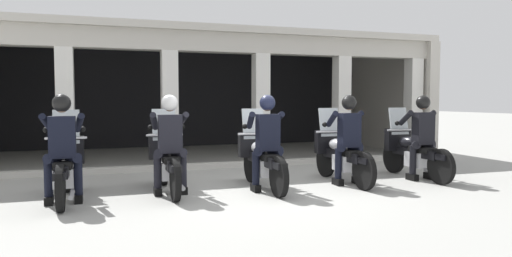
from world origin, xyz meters
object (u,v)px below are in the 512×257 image
at_px(motorcycle_far_left, 65,167).
at_px(police_officer_center, 267,134).
at_px(motorcycle_far_right, 412,152).
at_px(police_officer_far_left, 63,139).
at_px(motorcycle_center, 262,159).
at_px(motorcycle_right, 340,155).
at_px(police_officer_right, 348,132).
at_px(police_officer_far_right, 422,130).
at_px(police_officer_left, 170,136).
at_px(motorcycle_left, 168,161).

xyz_separation_m(motorcycle_far_left, police_officer_center, (3.11, -0.34, 0.44)).
bearing_deg(motorcycle_far_right, police_officer_far_left, -174.42).
bearing_deg(motorcycle_center, motorcycle_right, 11.92).
bearing_deg(police_officer_right, police_officer_far_right, 8.84).
xyz_separation_m(police_officer_left, motorcycle_right, (3.11, 0.16, -0.44)).
distance_m(motorcycle_far_left, police_officer_right, 4.69).
distance_m(motorcycle_center, police_officer_center, 0.52).
distance_m(police_officer_far_left, motorcycle_center, 3.15).
xyz_separation_m(police_officer_left, motorcycle_far_right, (4.67, 0.15, -0.44)).
xyz_separation_m(motorcycle_left, police_officer_left, (-0.00, -0.28, 0.44)).
relative_size(motorcycle_far_left, police_officer_right, 1.29).
height_order(police_officer_left, motorcycle_right, police_officer_left).
xyz_separation_m(motorcycle_center, motorcycle_right, (1.56, 0.09, 0.00)).
height_order(motorcycle_far_left, police_officer_right, police_officer_right).
relative_size(police_officer_center, motorcycle_right, 0.78).
bearing_deg(motorcycle_far_left, motorcycle_left, 7.83).
xyz_separation_m(motorcycle_left, police_officer_right, (3.11, -0.41, 0.44)).
height_order(motorcycle_right, motorcycle_far_right, same).
distance_m(motorcycle_far_right, police_officer_far_right, 0.52).
height_order(motorcycle_far_left, police_officer_far_left, police_officer_far_left).
bearing_deg(police_officer_far_right, motorcycle_right, 172.23).
relative_size(police_officer_right, motorcycle_far_right, 0.78).
bearing_deg(motorcycle_right, motorcycle_left, -173.35).
distance_m(police_officer_far_left, police_officer_left, 1.56).
bearing_deg(motorcycle_left, police_officer_center, -12.88).
bearing_deg(motorcycle_right, police_officer_left, -168.14).
bearing_deg(motorcycle_center, police_officer_far_right, 5.00).
xyz_separation_m(motorcycle_right, motorcycle_far_right, (1.56, -0.00, 0.00)).
relative_size(motorcycle_far_left, police_officer_center, 1.29).
bearing_deg(motorcycle_far_left, motorcycle_center, 0.93).
height_order(police_officer_right, police_officer_far_right, same).
bearing_deg(police_officer_far_right, police_officer_center, -175.73).
relative_size(motorcycle_left, police_officer_far_right, 1.29).
xyz_separation_m(motorcycle_far_left, police_officer_far_right, (6.22, -0.26, 0.44)).
distance_m(motorcycle_center, police_officer_right, 1.63).
relative_size(police_officer_far_left, motorcycle_center, 0.78).
xyz_separation_m(police_officer_far_left, police_officer_center, (3.11, -0.06, 0.00)).
relative_size(motorcycle_center, motorcycle_right, 1.00).
bearing_deg(motorcycle_left, police_officer_left, -85.30).
bearing_deg(motorcycle_far_right, motorcycle_center, -175.73).
relative_size(motorcycle_far_right, police_officer_far_right, 1.29).
xyz_separation_m(motorcycle_far_left, motorcycle_left, (1.56, 0.16, 0.00)).
bearing_deg(police_officer_right, police_officer_far_left, -170.61).
xyz_separation_m(motorcycle_far_left, motorcycle_center, (3.11, -0.06, 0.00)).
bearing_deg(motorcycle_far_left, police_officer_far_left, -88.27).
bearing_deg(police_officer_right, police_officer_center, -167.74).
bearing_deg(motorcycle_center, police_officer_left, -168.87).
relative_size(police_officer_far_left, police_officer_right, 1.00).
bearing_deg(police_officer_center, police_officer_far_left, -172.39).
xyz_separation_m(police_officer_center, motorcycle_far_right, (3.11, 0.37, -0.44)).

